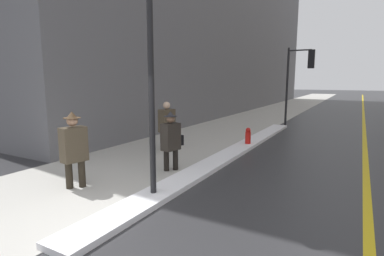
{
  "coord_description": "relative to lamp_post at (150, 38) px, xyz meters",
  "views": [
    {
      "loc": [
        3.72,
        -3.33,
        2.39
      ],
      "look_at": [
        -0.4,
        4.0,
        1.05
      ],
      "focal_mm": 28.0,
      "sensor_mm": 36.0,
      "label": 1
    }
  ],
  "objects": [
    {
      "name": "lamp_post",
      "position": [
        0.0,
        0.0,
        0.0
      ],
      "size": [
        0.28,
        0.28,
        5.37
      ],
      "color": "black",
      "rests_on": "ground"
    },
    {
      "name": "pedestrian_nearside",
      "position": [
        -2.2,
        3.75,
        -2.25
      ],
      "size": [
        0.42,
        0.59,
        1.67
      ],
      "rotation": [
        0.0,
        0.0,
        -1.78
      ],
      "color": "#2A241B",
      "rests_on": "ground"
    },
    {
      "name": "sidewalk_slab",
      "position": [
        -2.16,
        13.61,
        -3.18
      ],
      "size": [
        4.0,
        80.0,
        0.01
      ],
      "color": "#B2AFA8",
      "rests_on": "ground"
    },
    {
      "name": "snow_bank_curb",
      "position": [
        0.05,
        4.26,
        -3.13
      ],
      "size": [
        0.68,
        13.27,
        0.12
      ],
      "color": "white",
      "rests_on": "ground"
    },
    {
      "name": "pedestrian_in_glasses",
      "position": [
        -0.71,
        1.76,
        -2.31
      ],
      "size": [
        0.38,
        0.73,
        1.6
      ],
      "rotation": [
        0.0,
        0.0,
        -1.78
      ],
      "color": "black",
      "rests_on": "ground"
    },
    {
      "name": "traffic_light_near",
      "position": [
        0.87,
        11.3,
        -0.27
      ],
      "size": [
        1.31,
        0.32,
        4.03
      ],
      "rotation": [
        0.0,
        0.0,
        0.02
      ],
      "color": "black",
      "rests_on": "ground"
    },
    {
      "name": "fire_hydrant",
      "position": [
        0.11,
        5.58,
        -2.84
      ],
      "size": [
        0.2,
        0.2,
        0.7
      ],
      "color": "red",
      "rests_on": "ground"
    },
    {
      "name": "pedestrian_in_fedora",
      "position": [
        -1.86,
        -0.39,
        -2.24
      ],
      "size": [
        0.41,
        0.58,
        1.73
      ],
      "rotation": [
        0.0,
        0.0,
        -1.78
      ],
      "color": "#2A241B",
      "rests_on": "ground"
    },
    {
      "name": "road_centre_stripe",
      "position": [
        3.84,
        13.61,
        -3.18
      ],
      "size": [
        0.16,
        80.0,
        0.0
      ],
      "color": "gold",
      "rests_on": "ground"
    },
    {
      "name": "building_facade_left",
      "position": [
        -7.16,
        18.61,
        5.56
      ],
      "size": [
        6.0,
        36.0,
        17.48
      ],
      "color": "slate",
      "rests_on": "ground"
    },
    {
      "name": "ground_plane",
      "position": [
        -0.16,
        -1.39,
        -3.18
      ],
      "size": [
        160.0,
        160.0,
        0.0
      ],
      "primitive_type": "plane",
      "color": "#2D2D30"
    }
  ]
}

